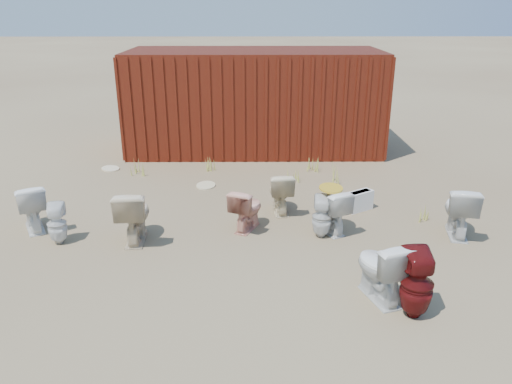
{
  "coord_description": "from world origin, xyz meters",
  "views": [
    {
      "loc": [
        -0.06,
        -7.01,
        3.44
      ],
      "look_at": [
        0.0,
        0.6,
        0.55
      ],
      "focal_mm": 35.0,
      "sensor_mm": 36.0,
      "label": 1
    }
  ],
  "objects_px": {
    "toilet_back_a": "(57,224)",
    "loose_tank": "(359,201)",
    "toilet_back_beige_left": "(134,215)",
    "toilet_front_pink": "(247,209)",
    "toilet_back_yellowlid": "(330,210)",
    "toilet_back_beige_right": "(280,192)",
    "toilet_back_e": "(322,217)",
    "toilet_front_c": "(381,269)",
    "toilet_front_a": "(31,207)",
    "toilet_front_maroon": "(417,284)",
    "shipping_container": "(255,101)",
    "toilet_front_e": "(459,210)"
  },
  "relations": [
    {
      "from": "loose_tank",
      "to": "toilet_back_beige_left",
      "type": "bearing_deg",
      "value": 163.94
    },
    {
      "from": "toilet_back_a",
      "to": "toilet_back_yellowlid",
      "type": "bearing_deg",
      "value": 173.21
    },
    {
      "from": "toilet_front_maroon",
      "to": "toilet_front_e",
      "type": "height_order",
      "value": "toilet_front_maroon"
    },
    {
      "from": "loose_tank",
      "to": "toilet_back_a",
      "type": "bearing_deg",
      "value": 161.03
    },
    {
      "from": "shipping_container",
      "to": "toilet_front_a",
      "type": "distance_m",
      "value": 6.07
    },
    {
      "from": "shipping_container",
      "to": "toilet_front_a",
      "type": "relative_size",
      "value": 7.68
    },
    {
      "from": "toilet_front_a",
      "to": "toilet_back_yellowlid",
      "type": "distance_m",
      "value": 4.77
    },
    {
      "from": "toilet_back_a",
      "to": "loose_tank",
      "type": "bearing_deg",
      "value": -177.52
    },
    {
      "from": "toilet_back_beige_left",
      "to": "toilet_back_yellowlid",
      "type": "relative_size",
      "value": 1.16
    },
    {
      "from": "toilet_front_a",
      "to": "toilet_back_beige_right",
      "type": "bearing_deg",
      "value": 160.94
    },
    {
      "from": "toilet_front_a",
      "to": "toilet_front_c",
      "type": "relative_size",
      "value": 0.95
    },
    {
      "from": "shipping_container",
      "to": "toilet_front_c",
      "type": "height_order",
      "value": "shipping_container"
    },
    {
      "from": "toilet_front_pink",
      "to": "toilet_front_maroon",
      "type": "bearing_deg",
      "value": 153.63
    },
    {
      "from": "toilet_back_beige_left",
      "to": "toilet_back_e",
      "type": "height_order",
      "value": "toilet_back_beige_left"
    },
    {
      "from": "toilet_front_pink",
      "to": "toilet_back_yellowlid",
      "type": "xyz_separation_m",
      "value": [
        1.32,
        -0.11,
        0.02
      ]
    },
    {
      "from": "toilet_front_maroon",
      "to": "toilet_back_e",
      "type": "xyz_separation_m",
      "value": [
        -0.81,
        2.13,
        -0.09
      ]
    },
    {
      "from": "toilet_back_a",
      "to": "toilet_back_yellowlid",
      "type": "relative_size",
      "value": 0.88
    },
    {
      "from": "toilet_back_e",
      "to": "shipping_container",
      "type": "bearing_deg",
      "value": -66.73
    },
    {
      "from": "shipping_container",
      "to": "toilet_front_c",
      "type": "xyz_separation_m",
      "value": [
        1.51,
        -6.87,
        -0.79
      ]
    },
    {
      "from": "toilet_back_beige_right",
      "to": "toilet_back_e",
      "type": "bearing_deg",
      "value": 115.48
    },
    {
      "from": "toilet_front_pink",
      "to": "loose_tank",
      "type": "bearing_deg",
      "value": -134.56
    },
    {
      "from": "toilet_front_c",
      "to": "toilet_front_e",
      "type": "bearing_deg",
      "value": -150.51
    },
    {
      "from": "toilet_front_c",
      "to": "toilet_front_maroon",
      "type": "distance_m",
      "value": 0.5
    },
    {
      "from": "toilet_front_e",
      "to": "toilet_back_e",
      "type": "bearing_deg",
      "value": 12.81
    },
    {
      "from": "toilet_back_beige_left",
      "to": "loose_tank",
      "type": "xyz_separation_m",
      "value": [
        3.7,
        1.16,
        -0.25
      ]
    },
    {
      "from": "toilet_back_a",
      "to": "toilet_back_yellowlid",
      "type": "height_order",
      "value": "toilet_back_yellowlid"
    },
    {
      "from": "toilet_front_maroon",
      "to": "toilet_back_a",
      "type": "height_order",
      "value": "toilet_front_maroon"
    },
    {
      "from": "toilet_front_a",
      "to": "toilet_back_beige_left",
      "type": "height_order",
      "value": "toilet_back_beige_left"
    },
    {
      "from": "toilet_front_maroon",
      "to": "toilet_front_a",
      "type": "bearing_deg",
      "value": -28.8
    },
    {
      "from": "toilet_back_e",
      "to": "toilet_front_c",
      "type": "bearing_deg",
      "value": 117.68
    },
    {
      "from": "toilet_back_beige_left",
      "to": "toilet_back_e",
      "type": "xyz_separation_m",
      "value": [
        2.88,
        0.1,
        -0.09
      ]
    },
    {
      "from": "toilet_back_beige_right",
      "to": "loose_tank",
      "type": "bearing_deg",
      "value": 177.24
    },
    {
      "from": "toilet_front_a",
      "to": "toilet_back_beige_right",
      "type": "relative_size",
      "value": 1.06
    },
    {
      "from": "toilet_front_c",
      "to": "toilet_back_a",
      "type": "distance_m",
      "value": 4.78
    },
    {
      "from": "toilet_front_maroon",
      "to": "toilet_back_e",
      "type": "bearing_deg",
      "value": -73.75
    },
    {
      "from": "shipping_container",
      "to": "toilet_front_pink",
      "type": "height_order",
      "value": "shipping_container"
    },
    {
      "from": "toilet_back_beige_left",
      "to": "loose_tank",
      "type": "height_order",
      "value": "toilet_back_beige_left"
    },
    {
      "from": "toilet_back_beige_right",
      "to": "toilet_back_e",
      "type": "height_order",
      "value": "toilet_back_beige_right"
    },
    {
      "from": "toilet_front_e",
      "to": "toilet_back_a",
      "type": "distance_m",
      "value": 6.19
    },
    {
      "from": "toilet_front_c",
      "to": "shipping_container",
      "type": "bearing_deg",
      "value": -95.49
    },
    {
      "from": "toilet_front_c",
      "to": "toilet_back_yellowlid",
      "type": "xyz_separation_m",
      "value": [
        -0.34,
        1.94,
        -0.05
      ]
    },
    {
      "from": "toilet_front_a",
      "to": "toilet_front_maroon",
      "type": "bearing_deg",
      "value": 127.05
    },
    {
      "from": "toilet_front_pink",
      "to": "toilet_back_beige_left",
      "type": "distance_m",
      "value": 1.77
    },
    {
      "from": "toilet_front_pink",
      "to": "toilet_front_maroon",
      "type": "distance_m",
      "value": 3.13
    },
    {
      "from": "shipping_container",
      "to": "toilet_front_e",
      "type": "relative_size",
      "value": 7.25
    },
    {
      "from": "toilet_front_pink",
      "to": "toilet_front_a",
      "type": "bearing_deg",
      "value": 24.34
    },
    {
      "from": "toilet_front_pink",
      "to": "toilet_front_c",
      "type": "xyz_separation_m",
      "value": [
        1.66,
        -2.05,
        0.06
      ]
    },
    {
      "from": "toilet_front_maroon",
      "to": "toilet_back_beige_right",
      "type": "relative_size",
      "value": 1.14
    },
    {
      "from": "toilet_front_pink",
      "to": "toilet_back_a",
      "type": "bearing_deg",
      "value": 34.44
    },
    {
      "from": "toilet_back_a",
      "to": "toilet_back_e",
      "type": "distance_m",
      "value": 4.04
    }
  ]
}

